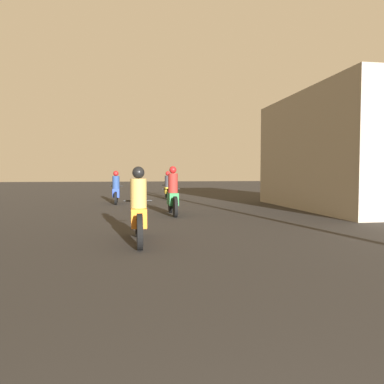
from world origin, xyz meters
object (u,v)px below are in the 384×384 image
(motorcycle_orange, at_px, (139,212))
(building_right_near, at_px, (348,152))
(motorcycle_blue, at_px, (116,190))
(motorcycle_green, at_px, (173,196))
(motorcycle_yellow, at_px, (168,188))

(motorcycle_orange, bearing_deg, building_right_near, 32.70)
(motorcycle_blue, bearing_deg, building_right_near, -13.50)
(motorcycle_orange, height_order, motorcycle_green, motorcycle_green)
(motorcycle_blue, height_order, motorcycle_yellow, motorcycle_blue)
(motorcycle_green, distance_m, motorcycle_blue, 5.37)
(building_right_near, bearing_deg, motorcycle_blue, 156.67)
(motorcycle_orange, distance_m, building_right_near, 10.32)
(motorcycle_orange, bearing_deg, motorcycle_blue, 91.60)
(building_right_near, bearing_deg, motorcycle_green, -171.32)
(motorcycle_green, relative_size, building_right_near, 0.26)
(motorcycle_orange, relative_size, building_right_near, 0.27)
(motorcycle_orange, xyz_separation_m, motorcycle_green, (1.26, 4.84, 0.03))
(motorcycle_yellow, relative_size, building_right_near, 0.24)
(motorcycle_orange, xyz_separation_m, motorcycle_blue, (-0.74, 9.81, -0.01))
(motorcycle_green, distance_m, motorcycle_yellow, 7.51)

